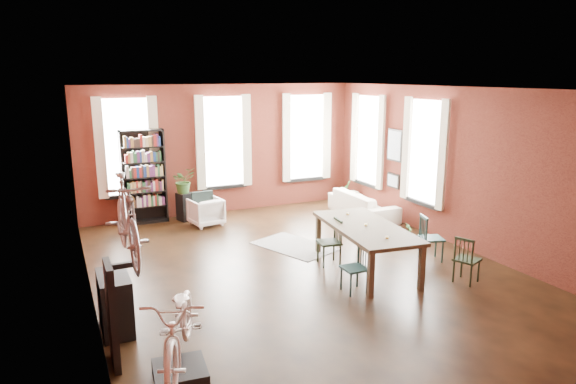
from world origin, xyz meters
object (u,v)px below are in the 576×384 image
bike_trainer (180,374)px  bicycle_floor (179,290)px  dining_chair_a (354,268)px  console_table (115,303)px  plant_stand (186,207)px  white_armchair (206,210)px  dining_chair_d (431,238)px  dining_table (365,248)px  bookshelf (144,177)px  dining_chair_b (329,242)px  cream_sofa (363,200)px  dining_chair_c (467,259)px

bike_trainer → bicycle_floor: size_ratio=0.32×
dining_chair_a → bicycle_floor: 3.41m
console_table → plant_stand: (2.18, 5.00, -0.07)m
white_armchair → bike_trainer: (-1.99, -5.94, -0.27)m
dining_chair_a → dining_chair_d: 2.18m
dining_table → bicycle_floor: bearing=-145.6°
dining_chair_a → bookshelf: (-2.36, 5.46, 0.70)m
dining_chair_b → console_table: dining_chair_b is taller
cream_sofa → console_table: size_ratio=2.60×
dining_chair_d → bookshelf: 6.59m
bicycle_floor → dining_chair_d: bearing=40.7°
dining_chair_a → cream_sofa: (2.59, 3.76, 0.00)m
dining_chair_d → dining_chair_b: bearing=90.2°
dining_chair_b → console_table: (-3.87, -0.98, -0.03)m
dining_table → console_table: dining_table is taller
dining_chair_d → bicycle_floor: bicycle_floor is taller
bicycle_floor → dining_chair_c: bearing=29.7°
console_table → plant_stand: 5.46m
dining_chair_c → dining_chair_d: bearing=-30.5°
cream_sofa → console_table: cream_sofa is taller
bookshelf → bicycle_floor: (-0.73, -6.73, 0.00)m
dining_chair_d → cream_sofa: dining_chair_d is taller
dining_chair_b → bicycle_floor: (-3.32, -2.51, 0.68)m
bike_trainer → console_table: size_ratio=0.74×
dining_chair_c → white_armchair: size_ratio=1.14×
bookshelf → plant_stand: (0.90, -0.20, -0.77)m
dining_chair_d → bookshelf: (-4.44, 4.83, 0.67)m
white_armchair → plant_stand: white_armchair is taller
dining_chair_c → bicycle_floor: 5.13m
dining_chair_a → cream_sofa: cream_sofa is taller
dining_table → dining_chair_c: bearing=-37.9°
dining_chair_b → bicycle_floor: size_ratio=0.46×
bike_trainer → console_table: (-0.51, 1.55, 0.31)m
dining_table → cream_sofa: 3.56m
white_armchair → cream_sofa: bearing=157.1°
dining_table → cream_sofa: dining_table is taller
dining_chair_a → dining_chair_d: size_ratio=0.93×
dining_table → bike_trainer: (-3.81, -2.04, -0.32)m
dining_chair_c → bike_trainer: 5.13m
dining_chair_a → dining_chair_c: dining_chair_a is taller
dining_chair_c → bookshelf: bookshelf is taller
dining_table → bookshelf: 5.65m
console_table → plant_stand: console_table is taller
dining_table → white_armchair: dining_table is taller
console_table → dining_chair_c: bearing=-7.3°
dining_chair_c → console_table: dining_chair_c is taller
dining_chair_c → dining_chair_b: bearing=22.7°
dining_chair_b → dining_chair_d: (1.85, -0.61, 0.01)m
dining_chair_c → dining_chair_d: size_ratio=0.93×
bookshelf → white_armchair: bearing=-33.3°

